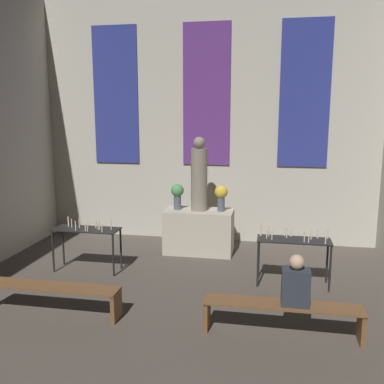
{
  "coord_description": "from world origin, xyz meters",
  "views": [
    {
      "loc": [
        1.43,
        2.36,
        2.9
      ],
      "look_at": [
        0.0,
        10.09,
        1.44
      ],
      "focal_mm": 40.0,
      "sensor_mm": 36.0,
      "label": 1
    }
  ],
  "objects_px": {
    "altar": "(199,231)",
    "candle_rack_left": "(87,234)",
    "statue": "(199,177)",
    "candle_rack_right": "(294,245)",
    "pew_back_left": "(51,293)",
    "pew_back_right": "(282,312)",
    "person_seated": "(296,283)",
    "flower_vase_right": "(221,195)",
    "flower_vase_left": "(177,193)"
  },
  "relations": [
    {
      "from": "altar",
      "to": "pew_back_left",
      "type": "xyz_separation_m",
      "value": [
        -1.64,
        -3.18,
        -0.13
      ]
    },
    {
      "from": "pew_back_left",
      "to": "pew_back_right",
      "type": "bearing_deg",
      "value": 0.0
    },
    {
      "from": "pew_back_left",
      "to": "pew_back_right",
      "type": "xyz_separation_m",
      "value": [
        3.29,
        0.0,
        0.0
      ]
    },
    {
      "from": "candle_rack_right",
      "to": "person_seated",
      "type": "bearing_deg",
      "value": -91.82
    },
    {
      "from": "pew_back_right",
      "to": "person_seated",
      "type": "distance_m",
      "value": 0.44
    },
    {
      "from": "altar",
      "to": "person_seated",
      "type": "bearing_deg",
      "value": -60.48
    },
    {
      "from": "statue",
      "to": "pew_back_right",
      "type": "height_order",
      "value": "statue"
    },
    {
      "from": "candle_rack_left",
      "to": "pew_back_left",
      "type": "height_order",
      "value": "candle_rack_left"
    },
    {
      "from": "altar",
      "to": "flower_vase_right",
      "type": "relative_size",
      "value": 2.62
    },
    {
      "from": "pew_back_left",
      "to": "person_seated",
      "type": "bearing_deg",
      "value": 0.0
    },
    {
      "from": "altar",
      "to": "person_seated",
      "type": "distance_m",
      "value": 3.67
    },
    {
      "from": "flower_vase_right",
      "to": "candle_rack_right",
      "type": "distance_m",
      "value": 2.07
    },
    {
      "from": "pew_back_left",
      "to": "statue",
      "type": "bearing_deg",
      "value": 62.67
    },
    {
      "from": "statue",
      "to": "pew_back_left",
      "type": "height_order",
      "value": "statue"
    },
    {
      "from": "person_seated",
      "to": "pew_back_left",
      "type": "bearing_deg",
      "value": 180.0
    },
    {
      "from": "flower_vase_right",
      "to": "candle_rack_right",
      "type": "relative_size",
      "value": 0.44
    },
    {
      "from": "pew_back_left",
      "to": "candle_rack_right",
      "type": "bearing_deg",
      "value": 26.7
    },
    {
      "from": "statue",
      "to": "candle_rack_right",
      "type": "distance_m",
      "value": 2.51
    },
    {
      "from": "candle_rack_left",
      "to": "pew_back_right",
      "type": "height_order",
      "value": "candle_rack_left"
    },
    {
      "from": "statue",
      "to": "candle_rack_left",
      "type": "bearing_deg",
      "value": -142.54
    },
    {
      "from": "candle_rack_left",
      "to": "candle_rack_right",
      "type": "bearing_deg",
      "value": 0.05
    },
    {
      "from": "altar",
      "to": "candle_rack_left",
      "type": "xyz_separation_m",
      "value": [
        -1.86,
        -1.42,
        0.24
      ]
    },
    {
      "from": "flower_vase_right",
      "to": "candle_rack_right",
      "type": "bearing_deg",
      "value": -45.45
    },
    {
      "from": "candle_rack_left",
      "to": "person_seated",
      "type": "height_order",
      "value": "person_seated"
    },
    {
      "from": "statue",
      "to": "flower_vase_left",
      "type": "xyz_separation_m",
      "value": [
        -0.46,
        0.0,
        -0.36
      ]
    },
    {
      "from": "candle_rack_left",
      "to": "person_seated",
      "type": "bearing_deg",
      "value": -25.65
    },
    {
      "from": "flower_vase_left",
      "to": "pew_back_left",
      "type": "xyz_separation_m",
      "value": [
        -1.19,
        -3.18,
        -0.92
      ]
    },
    {
      "from": "altar",
      "to": "candle_rack_right",
      "type": "relative_size",
      "value": 1.15
    },
    {
      "from": "candle_rack_left",
      "to": "flower_vase_right",
      "type": "bearing_deg",
      "value": 31.58
    },
    {
      "from": "statue",
      "to": "pew_back_left",
      "type": "bearing_deg",
      "value": -117.33
    },
    {
      "from": "candle_rack_right",
      "to": "altar",
      "type": "bearing_deg",
      "value": 142.58
    },
    {
      "from": "flower_vase_right",
      "to": "statue",
      "type": "bearing_deg",
      "value": -180.0
    },
    {
      "from": "altar",
      "to": "candle_rack_left",
      "type": "bearing_deg",
      "value": -142.54
    },
    {
      "from": "statue",
      "to": "candle_rack_right",
      "type": "xyz_separation_m",
      "value": [
        1.86,
        -1.42,
        -0.91
      ]
    },
    {
      "from": "candle_rack_left",
      "to": "pew_back_left",
      "type": "relative_size",
      "value": 0.6
    },
    {
      "from": "altar",
      "to": "candle_rack_left",
      "type": "height_order",
      "value": "candle_rack_left"
    },
    {
      "from": "pew_back_left",
      "to": "flower_vase_right",
      "type": "bearing_deg",
      "value": 56.54
    },
    {
      "from": "altar",
      "to": "pew_back_right",
      "type": "xyz_separation_m",
      "value": [
        1.64,
        -3.18,
        -0.13
      ]
    },
    {
      "from": "flower_vase_left",
      "to": "pew_back_left",
      "type": "height_order",
      "value": "flower_vase_left"
    },
    {
      "from": "flower_vase_left",
      "to": "pew_back_right",
      "type": "distance_m",
      "value": 3.92
    },
    {
      "from": "pew_back_left",
      "to": "flower_vase_left",
      "type": "bearing_deg",
      "value": 69.56
    },
    {
      "from": "person_seated",
      "to": "altar",
      "type": "bearing_deg",
      "value": 119.52
    },
    {
      "from": "altar",
      "to": "pew_back_left",
      "type": "distance_m",
      "value": 3.58
    },
    {
      "from": "person_seated",
      "to": "candle_rack_left",
      "type": "bearing_deg",
      "value": 154.35
    },
    {
      "from": "flower_vase_right",
      "to": "pew_back_right",
      "type": "distance_m",
      "value": 3.52
    },
    {
      "from": "statue",
      "to": "flower_vase_left",
      "type": "height_order",
      "value": "statue"
    },
    {
      "from": "flower_vase_right",
      "to": "pew_back_left",
      "type": "xyz_separation_m",
      "value": [
        -2.1,
        -3.18,
        -0.92
      ]
    },
    {
      "from": "flower_vase_right",
      "to": "altar",
      "type": "bearing_deg",
      "value": -180.0
    },
    {
      "from": "statue",
      "to": "candle_rack_left",
      "type": "relative_size",
      "value": 1.24
    },
    {
      "from": "pew_back_left",
      "to": "person_seated",
      "type": "relative_size",
      "value": 3.02
    }
  ]
}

